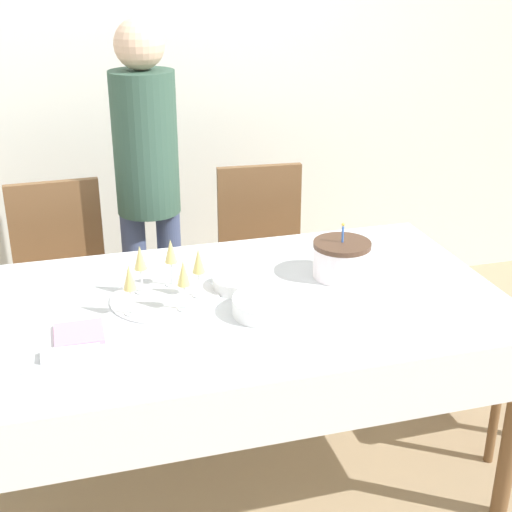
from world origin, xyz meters
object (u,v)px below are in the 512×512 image
Objects in this scene: champagne_tray at (165,282)px; dining_chair_far_right at (264,260)px; birthday_cake at (341,259)px; dining_chair_far_left at (63,282)px; plate_stack_dessert at (238,283)px; plate_stack_main at (266,306)px; person_standing at (147,171)px.

dining_chair_far_right is at bearing 53.48° from champagne_tray.
dining_chair_far_right is 0.82m from birthday_cake.
plate_stack_dessert is at bearing -51.41° from dining_chair_far_left.
birthday_cake reaches higher than champagne_tray.
dining_chair_far_left is 4.19× the size of plate_stack_main.
person_standing is at bearing 85.78° from champagne_tray.
person_standing reaches higher than champagne_tray.
plate_stack_dessert is at bearing -112.82° from dining_chair_far_right.
dining_chair_far_right is 4.48× the size of birthday_cake.
dining_chair_far_right is 0.58× the size of person_standing.
plate_stack_main is 1.08m from person_standing.
person_standing is (0.41, 0.07, 0.46)m from dining_chair_far_left.
birthday_cake is 0.41m from plate_stack_main.
dining_chair_far_left is 1.20m from plate_stack_main.
dining_chair_far_right is 0.69m from person_standing.
plate_stack_dessert is 0.87m from person_standing.
dining_chair_far_right is at bearing -0.01° from dining_chair_far_left.
dining_chair_far_right is at bearing -7.65° from person_standing.
champagne_tray is 2.12× the size of plate_stack_dessert.
birthday_cake reaches higher than plate_stack_dessert.
dining_chair_far_left is 0.58× the size of person_standing.
champagne_tray reaches higher than plate_stack_main.
plate_stack_dessert is 0.11× the size of person_standing.
birthday_cake is at bearing 31.12° from plate_stack_main.
birthday_cake is 1.19× the size of plate_stack_dessert.
birthday_cake is (1.00, -0.76, 0.31)m from dining_chair_far_left.
birthday_cake is 0.39m from plate_stack_dessert.
dining_chair_far_right is 0.86m from plate_stack_dessert.
dining_chair_far_right reaches higher than plate_stack_dessert.
dining_chair_far_right is 5.32× the size of plate_stack_dessert.
champagne_tray is 1.67× the size of plate_stack_main.
dining_chair_far_left is 1.00× the size of dining_chair_far_right.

